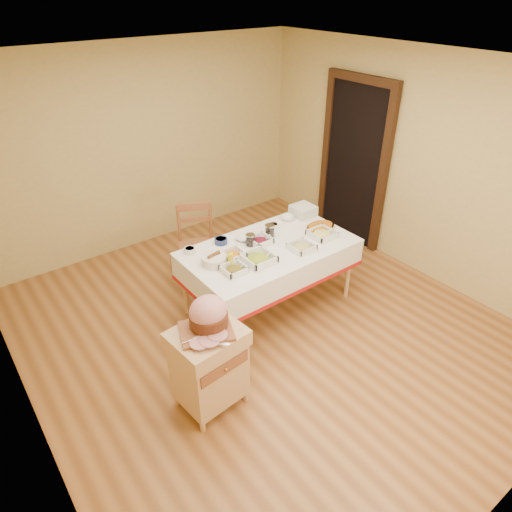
{
  "coord_description": "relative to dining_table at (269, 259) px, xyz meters",
  "views": [
    {
      "loc": [
        -2.32,
        -2.93,
        3.2
      ],
      "look_at": [
        0.04,
        0.2,
        0.78
      ],
      "focal_mm": 32.0,
      "sensor_mm": 36.0,
      "label": 1
    }
  ],
  "objects": [
    {
      "name": "serving_dish_d",
      "position": [
        0.59,
        -0.18,
        0.19
      ],
      "size": [
        0.26,
        0.26,
        0.1
      ],
      "color": "silver",
      "rests_on": "dining_table"
    },
    {
      "name": "doorway",
      "position": [
        1.9,
        0.6,
        0.51
      ],
      "size": [
        0.09,
        1.1,
        2.2
      ],
      "color": "black",
      "rests_on": "ground"
    },
    {
      "name": "brass_platter",
      "position": [
        0.71,
        -0.03,
        0.18
      ],
      "size": [
        0.36,
        0.26,
        0.05
      ],
      "color": "gold",
      "rests_on": "dining_table"
    },
    {
      "name": "butcher_cart",
      "position": [
        -1.27,
        -0.8,
        -0.15
      ],
      "size": [
        0.6,
        0.52,
        0.8
      ],
      "color": "tan",
      "rests_on": "ground"
    },
    {
      "name": "serving_dish_b",
      "position": [
        -0.28,
        -0.17,
        0.2
      ],
      "size": [
        0.29,
        0.29,
        0.12
      ],
      "color": "silver",
      "rests_on": "dining_table"
    },
    {
      "name": "preserve_jar_right",
      "position": [
        0.14,
        0.18,
        0.22
      ],
      "size": [
        0.11,
        0.11,
        0.14
      ],
      "color": "silver",
      "rests_on": "dining_table"
    },
    {
      "name": "small_bowl_left",
      "position": [
        -0.74,
        0.4,
        0.19
      ],
      "size": [
        0.12,
        0.12,
        0.06
      ],
      "color": "silver",
      "rests_on": "dining_table"
    },
    {
      "name": "mustard_bottle",
      "position": [
        -0.54,
        -0.06,
        0.24
      ],
      "size": [
        0.05,
        0.05,
        0.17
      ],
      "color": "yellow",
      "rests_on": "dining_table"
    },
    {
      "name": "serving_dish_e",
      "position": [
        -0.43,
        0.05,
        0.19
      ],
      "size": [
        0.21,
        0.2,
        0.1
      ],
      "color": "silver",
      "rests_on": "dining_table"
    },
    {
      "name": "bowl_small_imported",
      "position": [
        0.56,
        0.36,
        0.19
      ],
      "size": [
        0.17,
        0.17,
        0.05
      ],
      "primitive_type": "imported",
      "rotation": [
        0.0,
        0.0,
        -0.03
      ],
      "color": "silver",
      "rests_on": "dining_table"
    },
    {
      "name": "serving_dish_f",
      "position": [
        -0.04,
        0.11,
        0.19
      ],
      "size": [
        0.23,
        0.22,
        0.1
      ],
      "color": "silver",
      "rests_on": "dining_table"
    },
    {
      "name": "small_bowl_right",
      "position": [
        0.29,
        0.29,
        0.19
      ],
      "size": [
        0.12,
        0.12,
        0.06
      ],
      "color": "silver",
      "rests_on": "dining_table"
    },
    {
      "name": "dining_table",
      "position": [
        0.0,
        0.0,
        0.0
      ],
      "size": [
        1.82,
        1.02,
        0.76
      ],
      "color": "tan",
      "rests_on": "ground"
    },
    {
      "name": "dining_chair",
      "position": [
        -0.37,
        0.89,
        -0.1
      ],
      "size": [
        0.57,
        0.56,
        0.97
      ],
      "color": "brown",
      "rests_on": "ground"
    },
    {
      "name": "room_shell",
      "position": [
        -0.3,
        -0.3,
        0.7
      ],
      "size": [
        5.0,
        5.0,
        5.0
      ],
      "color": "#9D6230",
      "rests_on": "ground"
    },
    {
      "name": "small_bowl_mid",
      "position": [
        -0.37,
        0.37,
        0.19
      ],
      "size": [
        0.14,
        0.14,
        0.06
      ],
      "color": "navy",
      "rests_on": "dining_table"
    },
    {
      "name": "preserve_jar_left",
      "position": [
        -0.15,
        0.14,
        0.22
      ],
      "size": [
        0.1,
        0.1,
        0.13
      ],
      "color": "silver",
      "rests_on": "dining_table"
    },
    {
      "name": "serving_dish_c",
      "position": [
        0.23,
        -0.25,
        0.19
      ],
      "size": [
        0.24,
        0.24,
        0.1
      ],
      "color": "silver",
      "rests_on": "dining_table"
    },
    {
      "name": "serving_dish_a",
      "position": [
        -0.58,
        -0.18,
        0.19
      ],
      "size": [
        0.22,
        0.22,
        0.1
      ],
      "color": "silver",
      "rests_on": "dining_table"
    },
    {
      "name": "ham_on_board",
      "position": [
        -1.23,
        -0.76,
        0.32
      ],
      "size": [
        0.44,
        0.42,
        0.29
      ],
      "color": "brown",
      "rests_on": "butcher_cart"
    },
    {
      "name": "bowl_white_imported",
      "position": [
        -0.15,
        0.28,
        0.18
      ],
      "size": [
        0.19,
        0.19,
        0.04
      ],
      "primitive_type": "imported",
      "rotation": [
        0.0,
        0.0,
        0.32
      ],
      "color": "silver",
      "rests_on": "dining_table"
    },
    {
      "name": "plate_stack",
      "position": [
        0.77,
        0.33,
        0.22
      ],
      "size": [
        0.25,
        0.25,
        0.12
      ],
      "color": "silver",
      "rests_on": "dining_table"
    },
    {
      "name": "bread_basket",
      "position": [
        -0.65,
        0.06,
        0.21
      ],
      "size": [
        0.25,
        0.25,
        0.11
      ],
      "color": "silver",
      "rests_on": "dining_table"
    }
  ]
}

